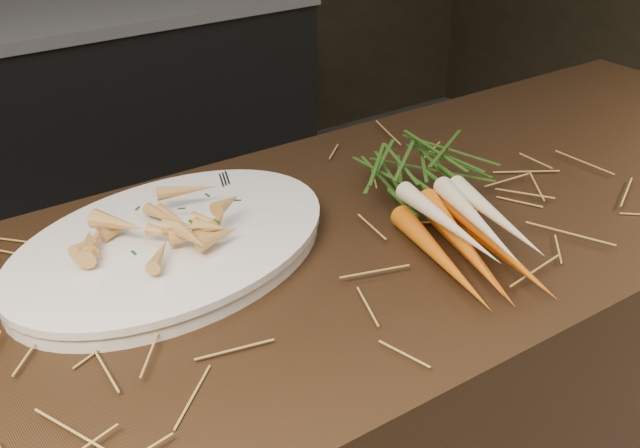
% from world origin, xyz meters
% --- Properties ---
extents(back_counter, '(1.82, 0.62, 0.84)m').
position_xyz_m(back_counter, '(0.30, 2.18, 0.42)').
color(back_counter, black).
rests_on(back_counter, ground).
extents(straw_bedding, '(1.40, 0.60, 0.02)m').
position_xyz_m(straw_bedding, '(0.00, 0.30, 0.91)').
color(straw_bedding, olive).
rests_on(straw_bedding, main_counter).
extents(root_veg_bunch, '(0.29, 0.51, 0.09)m').
position_xyz_m(root_veg_bunch, '(0.28, 0.26, 0.95)').
color(root_veg_bunch, '#D95806').
rests_on(root_veg_bunch, main_counter).
extents(serving_platter, '(0.59, 0.47, 0.03)m').
position_xyz_m(serving_platter, '(-0.10, 0.39, 0.91)').
color(serving_platter, white).
rests_on(serving_platter, main_counter).
extents(roasted_veg_heap, '(0.29, 0.24, 0.06)m').
position_xyz_m(roasted_veg_heap, '(-0.10, 0.39, 0.96)').
color(roasted_veg_heap, '#C18639').
rests_on(roasted_veg_heap, serving_platter).
extents(serving_fork, '(0.09, 0.19, 0.00)m').
position_xyz_m(serving_fork, '(0.08, 0.42, 0.93)').
color(serving_fork, silver).
rests_on(serving_fork, serving_platter).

